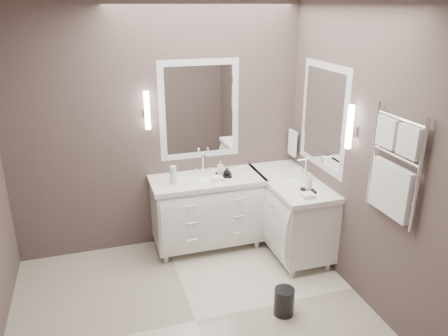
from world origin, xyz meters
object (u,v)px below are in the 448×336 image
object	(u,v)px
vanity_back	(207,208)
vanity_right	(290,210)
towel_ladder	(393,172)
waste_bin	(284,301)

from	to	relation	value
vanity_back	vanity_right	size ratio (longest dim) A/B	1.00
vanity_right	towel_ladder	distance (m)	1.60
towel_ladder	waste_bin	bearing A→B (deg)	160.97
vanity_right	vanity_back	bearing A→B (deg)	159.62
vanity_right	waste_bin	xyz separation A→B (m)	(-0.53, -1.04, -0.36)
vanity_right	towel_ladder	world-z (taller)	towel_ladder
vanity_back	vanity_right	xyz separation A→B (m)	(0.88, -0.33, 0.00)
vanity_back	waste_bin	distance (m)	1.45
waste_bin	vanity_right	bearing A→B (deg)	62.77
vanity_back	towel_ladder	world-z (taller)	towel_ladder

